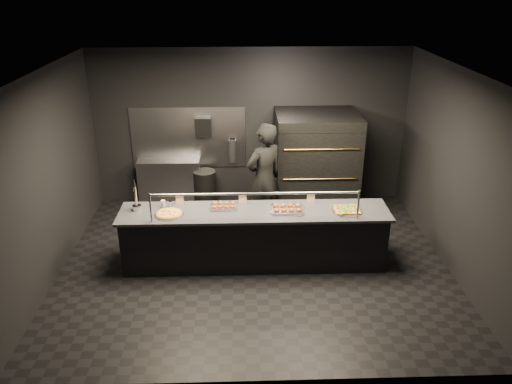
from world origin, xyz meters
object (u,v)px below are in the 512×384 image
at_px(towel_dispenser, 203,127).
at_px(square_pizza, 347,210).
at_px(round_pizza, 169,214).
at_px(slider_tray_a, 224,206).
at_px(fire_extinguisher, 233,151).
at_px(trash_bin, 205,189).
at_px(service_counter, 254,237).
at_px(pizza_oven, 315,163).
at_px(prep_shelf, 170,182).
at_px(worker, 264,179).
at_px(slider_tray_b, 287,209).
at_px(beer_tap, 136,201).

relative_size(towel_dispenser, square_pizza, 0.75).
relative_size(round_pizza, slider_tray_a, 1.06).
height_order(fire_extinguisher, slider_tray_a, fire_extinguisher).
bearing_deg(trash_bin, service_counter, -67.47).
bearing_deg(service_counter, slider_tray_a, 162.21).
bearing_deg(pizza_oven, slider_tray_a, -133.65).
relative_size(fire_extinguisher, round_pizza, 1.14).
bearing_deg(pizza_oven, prep_shelf, 171.46).
xyz_separation_m(round_pizza, slider_tray_a, (0.81, 0.24, 0.01)).
relative_size(pizza_oven, slider_tray_a, 4.56).
bearing_deg(worker, slider_tray_b, 71.94).
bearing_deg(fire_extinguisher, towel_dispenser, -178.96).
relative_size(prep_shelf, towel_dispenser, 3.43).
relative_size(towel_dispenser, slider_tray_b, 0.63).
xyz_separation_m(square_pizza, worker, (-1.20, 1.18, 0.04)).
distance_m(prep_shelf, round_pizza, 2.48).
relative_size(service_counter, slider_tray_b, 7.36).
height_order(service_counter, prep_shelf, service_counter).
bearing_deg(towel_dispenser, worker, -48.92).
bearing_deg(worker, pizza_oven, -175.03).
xyz_separation_m(beer_tap, slider_tray_a, (1.32, 0.06, -0.13)).
xyz_separation_m(towel_dispenser, worker, (1.10, -1.26, -0.57)).
height_order(pizza_oven, slider_tray_b, pizza_oven).
xyz_separation_m(prep_shelf, fire_extinguisher, (1.25, 0.08, 0.61)).
xyz_separation_m(square_pizza, trash_bin, (-2.30, 2.22, -0.58)).
bearing_deg(worker, fire_extinguisher, -99.43).
height_order(service_counter, beer_tap, beer_tap).
bearing_deg(service_counter, worker, 79.80).
distance_m(slider_tray_b, trash_bin, 2.65).
height_order(prep_shelf, round_pizza, round_pizza).
distance_m(fire_extinguisher, trash_bin, 0.92).
distance_m(towel_dispenser, trash_bin, 1.21).
bearing_deg(prep_shelf, service_counter, -55.41).
bearing_deg(service_counter, pizza_oven, 57.73).
xyz_separation_m(slider_tray_a, trash_bin, (-0.43, 2.02, -0.58)).
bearing_deg(prep_shelf, beer_tap, -94.77).
xyz_separation_m(service_counter, prep_shelf, (-1.60, 2.32, -0.01)).
xyz_separation_m(service_counter, fire_extinguisher, (-0.35, 2.40, 0.60)).
bearing_deg(slider_tray_b, fire_extinguisher, 109.50).
relative_size(pizza_oven, worker, 0.97).
height_order(round_pizza, square_pizza, square_pizza).
distance_m(service_counter, towel_dispenser, 2.78).
height_order(beer_tap, slider_tray_b, beer_tap).
xyz_separation_m(fire_extinguisher, beer_tap, (-1.44, -2.31, 0.01)).
distance_m(square_pizza, worker, 1.68).
distance_m(trash_bin, worker, 1.64).
height_order(prep_shelf, worker, worker).
relative_size(pizza_oven, round_pizza, 4.30).
relative_size(pizza_oven, square_pizza, 4.12).
xyz_separation_m(beer_tap, worker, (1.99, 1.03, -0.09)).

